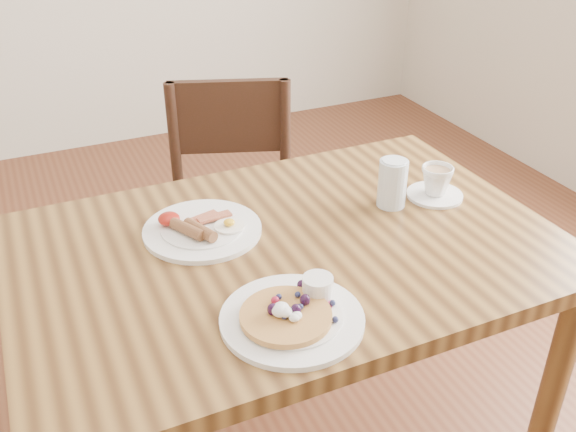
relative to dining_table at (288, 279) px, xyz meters
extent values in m
cube|color=brown|center=(0.00, 0.00, 0.08)|extent=(1.20, 0.80, 0.04)
cylinder|color=brown|center=(0.54, -0.34, -0.30)|extent=(0.06, 0.06, 0.71)
cylinder|color=brown|center=(0.54, 0.34, -0.30)|extent=(0.06, 0.06, 0.71)
cylinder|color=brown|center=(-0.54, 0.34, -0.30)|extent=(0.06, 0.06, 0.71)
cube|color=black|center=(0.07, 0.57, -0.20)|extent=(0.54, 0.54, 0.04)
cylinder|color=black|center=(-0.16, 0.46, -0.44)|extent=(0.04, 0.04, 0.43)
cylinder|color=black|center=(0.18, 0.34, -0.44)|extent=(0.04, 0.04, 0.43)
cylinder|color=black|center=(-0.04, 0.80, -0.44)|extent=(0.04, 0.04, 0.43)
cylinder|color=black|center=(0.30, 0.68, -0.44)|extent=(0.04, 0.04, 0.43)
cylinder|color=black|center=(0.30, 0.68, 0.01)|extent=(0.04, 0.04, 0.43)
cylinder|color=black|center=(-0.04, 0.80, 0.01)|extent=(0.04, 0.04, 0.43)
cube|color=black|center=(0.13, 0.75, 0.11)|extent=(0.37, 0.16, 0.24)
cylinder|color=white|center=(-0.10, -0.25, 0.10)|extent=(0.27, 0.27, 0.01)
cylinder|color=white|center=(-0.10, -0.25, 0.11)|extent=(0.19, 0.19, 0.01)
cylinder|color=#B22D59|center=(-0.05, -0.24, 0.12)|extent=(0.07, 0.07, 0.00)
cylinder|color=#C68C47|center=(-0.12, -0.25, 0.12)|extent=(0.17, 0.17, 0.01)
ellipsoid|color=white|center=(-0.12, -0.26, 0.14)|extent=(0.03, 0.03, 0.02)
ellipsoid|color=white|center=(-0.11, -0.28, 0.13)|extent=(0.02, 0.02, 0.01)
cylinder|color=white|center=(-0.03, -0.21, 0.13)|extent=(0.06, 0.06, 0.04)
cylinder|color=#591E07|center=(-0.03, -0.21, 0.15)|extent=(0.05, 0.05, 0.00)
sphere|color=black|center=(-0.09, -0.24, 0.14)|extent=(0.02, 0.02, 0.02)
sphere|color=#1E234C|center=(-0.09, -0.22, 0.13)|extent=(0.01, 0.01, 0.01)
sphere|color=#1E234C|center=(-0.11, -0.20, 0.13)|extent=(0.01, 0.01, 0.01)
sphere|color=#B21938|center=(-0.12, -0.22, 0.13)|extent=(0.02, 0.02, 0.02)
sphere|color=black|center=(-0.14, -0.24, 0.14)|extent=(0.02, 0.02, 0.02)
sphere|color=#1E234C|center=(-0.13, -0.26, 0.13)|extent=(0.01, 0.01, 0.01)
sphere|color=black|center=(-0.11, -0.26, 0.14)|extent=(0.02, 0.02, 0.02)
sphere|color=#1E234C|center=(-0.09, -0.26, 0.13)|extent=(0.01, 0.01, 0.01)
sphere|color=#1E234C|center=(-0.04, -0.29, 0.12)|extent=(0.01, 0.01, 0.01)
sphere|color=#B21938|center=(-0.02, -0.26, 0.12)|extent=(0.01, 0.01, 0.01)
sphere|color=black|center=(-0.03, -0.22, 0.12)|extent=(0.02, 0.02, 0.02)
sphere|color=#1E234C|center=(-0.05, -0.19, 0.12)|extent=(0.01, 0.01, 0.01)
cylinder|color=white|center=(-0.16, 0.12, 0.10)|extent=(0.27, 0.27, 0.01)
cylinder|color=white|center=(-0.16, 0.12, 0.11)|extent=(0.19, 0.19, 0.01)
cylinder|color=brown|center=(-0.20, 0.10, 0.13)|extent=(0.06, 0.10, 0.03)
cylinder|color=brown|center=(-0.17, 0.09, 0.13)|extent=(0.06, 0.10, 0.03)
cube|color=maroon|center=(-0.15, 0.15, 0.12)|extent=(0.08, 0.04, 0.01)
cube|color=maroon|center=(-0.12, 0.14, 0.12)|extent=(0.08, 0.03, 0.01)
cylinder|color=white|center=(-0.10, 0.09, 0.12)|extent=(0.07, 0.07, 0.00)
ellipsoid|color=yellow|center=(-0.10, 0.09, 0.13)|extent=(0.03, 0.03, 0.01)
ellipsoid|color=#A5190F|center=(-0.22, 0.16, 0.13)|extent=(0.05, 0.05, 0.03)
cylinder|color=white|center=(0.43, 0.05, 0.10)|extent=(0.14, 0.14, 0.01)
imported|color=white|center=(0.43, 0.05, 0.14)|extent=(0.11, 0.11, 0.07)
cylinder|color=tan|center=(0.43, 0.05, 0.17)|extent=(0.07, 0.07, 0.00)
cylinder|color=silver|center=(0.30, 0.06, 0.16)|extent=(0.07, 0.07, 0.12)
camera|label=1|loc=(-0.50, -1.09, 0.87)|focal=40.00mm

